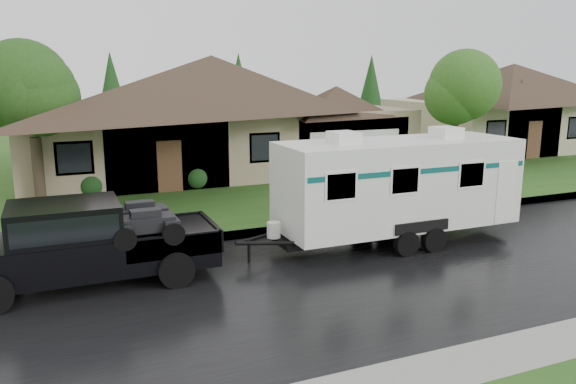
{
  "coord_description": "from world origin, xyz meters",
  "views": [
    {
      "loc": [
        -5.57,
        -13.61,
        5.0
      ],
      "look_at": [
        1.03,
        2.0,
        1.33
      ],
      "focal_mm": 35.0,
      "sensor_mm": 36.0,
      "label": 1
    }
  ],
  "objects": [
    {
      "name": "curb",
      "position": [
        0.0,
        2.25,
        0.07
      ],
      "size": [
        140.0,
        0.5,
        0.15
      ],
      "primitive_type": "cube",
      "color": "gray",
      "rests_on": "ground"
    },
    {
      "name": "lawn",
      "position": [
        0.0,
        15.0,
        0.07
      ],
      "size": [
        140.0,
        26.0,
        0.15
      ],
      "primitive_type": "cube",
      "color": "#255219",
      "rests_on": "ground"
    },
    {
      "name": "tree_left_green",
      "position": [
        -6.12,
        8.56,
        4.12
      ],
      "size": [
        3.46,
        3.46,
        5.73
      ],
      "color": "#382B1E",
      "rests_on": "lawn"
    },
    {
      "name": "travel_trailer",
      "position": [
        3.64,
        -0.07,
        1.79
      ],
      "size": [
        7.51,
        2.64,
        3.37
      ],
      "color": "white",
      "rests_on": "ground"
    },
    {
      "name": "pickup_truck",
      "position": [
        -5.17,
        -0.07,
        1.09
      ],
      "size": [
        6.09,
        2.31,
        2.03
      ],
      "color": "black",
      "rests_on": "ground"
    },
    {
      "name": "road",
      "position": [
        0.0,
        -2.0,
        0.01
      ],
      "size": [
        140.0,
        8.0,
        0.01
      ],
      "primitive_type": "cube",
      "color": "black",
      "rests_on": "ground"
    },
    {
      "name": "tree_right_green",
      "position": [
        12.34,
        8.17,
        4.09
      ],
      "size": [
        3.43,
        3.43,
        5.68
      ],
      "color": "#382B1E",
      "rests_on": "lawn"
    },
    {
      "name": "house_neighbor",
      "position": [
        22.27,
        14.34,
        3.32
      ],
      "size": [
        15.12,
        9.72,
        6.45
      ],
      "color": "#C3B691",
      "rests_on": "lawn"
    },
    {
      "name": "house_main",
      "position": [
        2.29,
        13.84,
        3.59
      ],
      "size": [
        19.44,
        10.8,
        6.9
      ],
      "color": "tan",
      "rests_on": "lawn"
    },
    {
      "name": "ground",
      "position": [
        0.0,
        0.0,
        0.0
      ],
      "size": [
        140.0,
        140.0,
        0.0
      ],
      "primitive_type": "plane",
      "color": "#255219",
      "rests_on": "ground"
    },
    {
      "name": "shrub_row",
      "position": [
        2.0,
        9.3,
        0.65
      ],
      "size": [
        13.6,
        1.0,
        1.0
      ],
      "color": "#143814",
      "rests_on": "lawn"
    }
  ]
}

